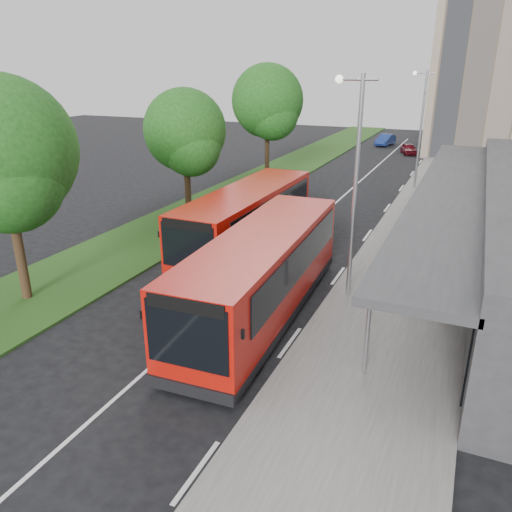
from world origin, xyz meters
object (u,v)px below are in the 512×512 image
(tree_near, at_px, (4,160))
(tree_mid, at_px, (185,136))
(tree_far, at_px, (268,105))
(bollard, at_px, (424,194))
(lamp_post_near, at_px, (354,177))
(bus_second, at_px, (247,221))
(lamp_post_far, at_px, (420,123))
(car_near, at_px, (409,149))
(bus_main, at_px, (262,274))
(car_far, at_px, (385,140))
(litter_bin, at_px, (415,227))

(tree_near, xyz_separation_m, tree_mid, (0.00, 12.00, -0.57))
(tree_far, xyz_separation_m, bollard, (12.24, -2.87, -5.01))
(lamp_post_near, bearing_deg, bus_second, 150.36)
(lamp_post_far, relative_size, car_near, 2.52)
(lamp_post_near, height_order, car_near, lamp_post_near)
(bus_main, relative_size, bus_second, 1.02)
(car_near, bearing_deg, lamp_post_near, -104.62)
(bus_second, bearing_deg, car_far, 90.60)
(lamp_post_near, bearing_deg, tree_mid, 147.64)
(lamp_post_near, xyz_separation_m, litter_bin, (1.53, 8.37, -4.06))
(litter_bin, relative_size, car_far, 0.27)
(bus_second, distance_m, car_near, 32.98)
(bollard, bearing_deg, bus_second, -117.36)
(tree_mid, distance_m, car_far, 34.76)
(tree_mid, xyz_separation_m, bus_second, (5.51, -3.86, -3.19))
(bus_main, distance_m, litter_bin, 11.69)
(car_near, bearing_deg, car_far, 103.82)
(bollard, bearing_deg, car_far, 105.31)
(litter_bin, xyz_separation_m, car_far, (-7.25, 32.77, -0.03))
(litter_bin, bearing_deg, tree_near, -133.53)
(bollard, bearing_deg, tree_near, -120.07)
(bus_main, relative_size, car_near, 3.45)
(car_near, bearing_deg, bus_second, -114.01)
(tree_near, relative_size, lamp_post_far, 1.03)
(tree_near, bearing_deg, litter_bin, 46.47)
(tree_far, bearing_deg, bollard, -13.19)
(car_near, bearing_deg, tree_mid, -125.18)
(lamp_post_near, height_order, bus_main, lamp_post_near)
(bus_second, height_order, litter_bin, bus_second)
(lamp_post_near, distance_m, bollard, 16.73)
(car_far, bearing_deg, bus_second, -81.68)
(bollard, height_order, car_near, car_near)
(lamp_post_far, distance_m, bus_main, 22.94)
(tree_mid, bearing_deg, car_near, 73.36)
(litter_bin, bearing_deg, tree_mid, -174.04)
(lamp_post_near, xyz_separation_m, bus_main, (-2.39, -2.60, -3.14))
(lamp_post_far, xyz_separation_m, car_far, (-5.73, 21.14, -4.09))
(lamp_post_near, bearing_deg, bollard, 86.08)
(lamp_post_far, height_order, bollard, lamp_post_far)
(lamp_post_far, height_order, car_far, lamp_post_far)
(tree_near, relative_size, lamp_post_near, 1.03)
(lamp_post_far, distance_m, car_near, 16.73)
(tree_mid, height_order, bus_second, tree_mid)
(tree_far, xyz_separation_m, lamp_post_far, (11.13, 0.95, -0.90))
(tree_mid, distance_m, bus_main, 13.39)
(bollard, bearing_deg, tree_far, 166.81)
(litter_bin, bearing_deg, bus_main, -109.68)
(lamp_post_far, xyz_separation_m, litter_bin, (1.53, -11.63, -4.06))
(tree_near, distance_m, car_near, 42.14)
(tree_far, distance_m, bollard, 13.53)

